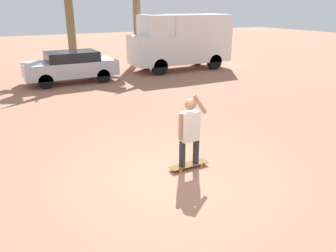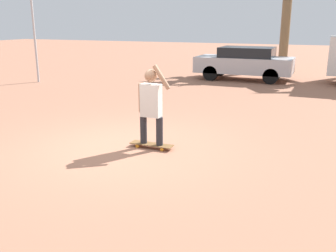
% 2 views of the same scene
% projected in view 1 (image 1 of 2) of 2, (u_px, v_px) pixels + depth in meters
% --- Properties ---
extents(ground_plane, '(80.00, 80.00, 0.00)m').
position_uv_depth(ground_plane, '(173.00, 178.00, 6.96)').
color(ground_plane, '#A36B51').
extents(skateboard, '(0.92, 0.24, 0.09)m').
position_uv_depth(skateboard, '(189.00, 165.00, 7.40)').
color(skateboard, brown).
rests_on(skateboard, ground_plane).
extents(person_skateboarder, '(0.69, 0.25, 1.63)m').
position_uv_depth(person_skateboarder, '(190.00, 128.00, 7.09)').
color(person_skateboarder, '#28282D').
rests_on(person_skateboarder, skateboard).
extents(camper_van, '(5.71, 2.07, 3.02)m').
position_uv_depth(camper_van, '(182.00, 40.00, 18.45)').
color(camper_van, black).
rests_on(camper_van, ground_plane).
extents(parked_car_silver, '(4.22, 1.88, 1.45)m').
position_uv_depth(parked_car_silver, '(71.00, 66.00, 15.53)').
color(parked_car_silver, black).
rests_on(parked_car_silver, ground_plane).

